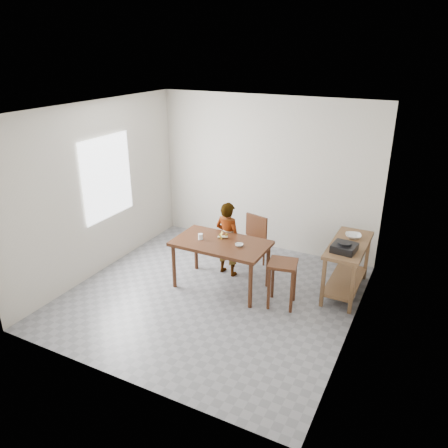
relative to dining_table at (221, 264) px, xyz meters
The scene contains 17 objects.
floor 0.50m from the dining_table, 90.00° to the right, with size 4.00×4.00×0.04m, color slate.
ceiling 2.36m from the dining_table, 90.00° to the right, with size 4.00×4.00×0.04m, color white.
wall_back 1.98m from the dining_table, 90.00° to the left, with size 4.00×0.04×2.70m, color beige.
wall_front 2.52m from the dining_table, 90.00° to the right, with size 4.00×0.04×2.70m, color beige.
wall_left 2.26m from the dining_table, behind, with size 0.04×4.00×2.70m, color beige.
wall_right 2.26m from the dining_table, ahead, with size 0.04×4.00×2.70m, color beige.
window_pane 2.27m from the dining_table, behind, with size 0.02×1.10×1.30m, color white.
dining_table is the anchor object (origin of this frame).
prep_counter 1.86m from the dining_table, 22.15° to the left, with size 0.50×1.20×0.80m, color brown, non-canonical shape.
child 0.49m from the dining_table, 102.89° to the left, with size 0.45×0.29×1.22m, color silver.
dining_chair 0.82m from the dining_table, 82.40° to the left, with size 0.41×0.41×0.85m, color #402011, non-canonical shape.
stool 1.00m from the dining_table, ahead, with size 0.38×0.38×0.68m, color #402011, non-canonical shape.
glass_tumbler 0.53m from the dining_table, behind, with size 0.07×0.07×0.09m, color white.
small_bowl 0.50m from the dining_table, ahead, with size 0.12×0.12×0.04m, color silver.
banana 0.43m from the dining_table, 106.06° to the left, with size 0.17×0.12×0.06m, color #FFD861, non-canonical shape.
serving_bowl 2.01m from the dining_table, 28.18° to the left, with size 0.23×0.23×0.06m, color silver.
gas_burner 1.82m from the dining_table, 13.37° to the left, with size 0.32×0.32×0.11m, color black.
Camera 1 is at (2.70, -4.90, 3.44)m, focal length 35.00 mm.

